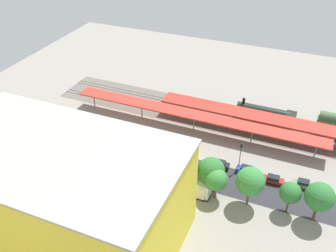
# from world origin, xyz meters

# --- Properties ---
(ground_plane) EXTENTS (148.06, 148.06, 0.00)m
(ground_plane) POSITION_xyz_m (0.00, 0.00, 0.00)
(ground_plane) COLOR gray
(ground_plane) RESTS_ON ground
(rail_bed) EXTENTS (92.69, 15.21, 0.01)m
(rail_bed) POSITION_xyz_m (0.00, -20.02, 0.00)
(rail_bed) COLOR #665E54
(rail_bed) RESTS_ON ground
(street_asphalt) EXTENTS (92.63, 10.02, 0.01)m
(street_asphalt) POSITION_xyz_m (0.00, 3.75, 0.00)
(street_asphalt) COLOR #2D2D33
(street_asphalt) RESTS_ON ground
(track_rails) EXTENTS (92.53, 8.77, 0.12)m
(track_rails) POSITION_xyz_m (0.00, -20.02, 0.18)
(track_rails) COLOR #9E9EA8
(track_rails) RESTS_ON ground
(platform_canopy_near) EXTENTS (65.41, 5.03, 4.55)m
(platform_canopy_near) POSITION_xyz_m (4.14, -11.92, 4.33)
(platform_canopy_near) COLOR #B73328
(platform_canopy_near) RESTS_ON ground
(platform_canopy_far) EXTENTS (46.79, 5.79, 4.24)m
(platform_canopy_far) POSITION_xyz_m (-8.65, -17.99, 3.98)
(platform_canopy_far) COLOR #A82D23
(platform_canopy_far) RESTS_ON ground
(locomotive) EXTENTS (16.55, 3.23, 5.37)m
(locomotive) POSITION_xyz_m (-12.54, -23.12, 1.95)
(locomotive) COLOR black
(locomotive) RESTS_ON ground
(parked_car_0) EXTENTS (4.13, 2.00, 1.68)m
(parked_car_0) POSITION_xyz_m (-23.94, -0.33, 0.74)
(parked_car_0) COLOR black
(parked_car_0) RESTS_ON ground
(parked_car_1) EXTENTS (4.48, 1.80, 1.69)m
(parked_car_1) POSITION_xyz_m (-17.91, 0.66, 0.74)
(parked_car_1) COLOR black
(parked_car_1) RESTS_ON ground
(parked_car_2) EXTENTS (4.48, 1.82, 1.74)m
(parked_car_2) POSITION_xyz_m (-12.03, -0.22, 0.78)
(parked_car_2) COLOR black
(parked_car_2) RESTS_ON ground
(parked_car_3) EXTENTS (4.17, 1.89, 1.78)m
(parked_car_3) POSITION_xyz_m (-6.19, 0.15, 0.80)
(parked_car_3) COLOR black
(parked_car_3) RESTS_ON ground
(construction_building) EXTENTS (41.44, 23.98, 17.95)m
(construction_building) POSITION_xyz_m (14.76, 27.98, 8.97)
(construction_building) COLOR yellow
(construction_building) RESTS_ON ground
(construction_roof_slab) EXTENTS (42.05, 24.59, 0.40)m
(construction_roof_slab) POSITION_xyz_m (14.76, 27.98, 18.15)
(construction_roof_slab) COLOR #ADA89E
(construction_roof_slab) RESTS_ON construction_building
(box_truck_0) EXTENTS (10.12, 3.19, 3.58)m
(box_truck_0) POSITION_xyz_m (-2.17, 10.02, 1.73)
(box_truck_0) COLOR black
(box_truck_0) RESTS_ON ground
(box_truck_1) EXTENTS (9.02, 2.80, 3.17)m
(box_truck_1) POSITION_xyz_m (-1.91, 10.42, 1.55)
(box_truck_1) COLOR black
(box_truck_1) RESTS_ON ground
(box_truck_2) EXTENTS (9.80, 2.64, 3.69)m
(box_truck_2) POSITION_xyz_m (18.28, 9.85, 1.80)
(box_truck_2) COLOR black
(box_truck_2) RESTS_ON ground
(street_tree_0) EXTENTS (4.51, 4.51, 7.04)m
(street_tree_0) POSITION_xyz_m (-7.80, 9.69, 4.77)
(street_tree_0) COLOR brown
(street_tree_0) RESTS_ON ground
(street_tree_1) EXTENTS (5.46, 5.46, 8.57)m
(street_tree_1) POSITION_xyz_m (-26.73, 8.21, 5.81)
(street_tree_1) COLOR brown
(street_tree_1) RESTS_ON ground
(street_tree_2) EXTENTS (4.15, 4.15, 6.86)m
(street_tree_2) POSITION_xyz_m (-21.73, 7.95, 4.76)
(street_tree_2) COLOR brown
(street_tree_2) RESTS_ON ground
(street_tree_3) EXTENTS (5.57, 5.57, 7.96)m
(street_tree_3) POSITION_xyz_m (-6.23, 7.94, 5.17)
(street_tree_3) COLOR brown
(street_tree_3) RESTS_ON ground
(street_tree_4) EXTENTS (5.69, 5.69, 8.78)m
(street_tree_4) POSITION_xyz_m (-14.22, 8.96, 5.91)
(street_tree_4) COLOR brown
(street_tree_4) RESTS_ON ground
(street_tree_5) EXTENTS (5.77, 5.77, 8.35)m
(street_tree_5) POSITION_xyz_m (-1.00, 9.23, 5.44)
(street_tree_5) COLOR brown
(street_tree_5) RESTS_ON ground
(traffic_light) EXTENTS (0.50, 0.36, 7.00)m
(traffic_light) POSITION_xyz_m (-10.16, -0.82, 4.59)
(traffic_light) COLOR #333333
(traffic_light) RESTS_ON ground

